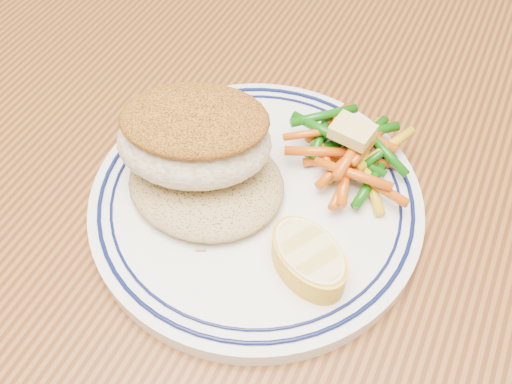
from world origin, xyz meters
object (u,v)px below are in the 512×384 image
object	(u,v)px
dining_table	(321,254)
lemon_wedge	(308,258)
plate	(256,201)
vegetable_pile	(351,151)
rice_pilaf	(206,180)
fish_fillet	(194,136)

from	to	relation	value
dining_table	lemon_wedge	bearing A→B (deg)	-82.03
dining_table	lemon_wedge	xyz separation A→B (m)	(0.01, -0.08, 0.13)
plate	vegetable_pile	xyz separation A→B (m)	(0.05, 0.06, 0.02)
rice_pilaf	vegetable_pile	size ratio (longest dim) A/B	1.11
vegetable_pile	dining_table	bearing A→B (deg)	-105.14
plate	fish_fillet	distance (m)	0.07
plate	fish_fillet	xyz separation A→B (m)	(-0.05, -0.00, 0.05)
rice_pilaf	fish_fillet	world-z (taller)	fish_fillet
fish_fillet	vegetable_pile	world-z (taller)	fish_fillet
plate	rice_pilaf	world-z (taller)	rice_pilaf
lemon_wedge	fish_fillet	bearing A→B (deg)	159.91
dining_table	plate	bearing A→B (deg)	-137.45
plate	fish_fillet	size ratio (longest dim) A/B	1.88
dining_table	plate	xyz separation A→B (m)	(-0.05, -0.04, 0.11)
dining_table	vegetable_pile	bearing A→B (deg)	74.86
dining_table	fish_fillet	bearing A→B (deg)	-154.61
rice_pilaf	vegetable_pile	world-z (taller)	vegetable_pile
lemon_wedge	dining_table	bearing A→B (deg)	97.97
rice_pilaf	lemon_wedge	size ratio (longest dim) A/B	1.51
rice_pilaf	fish_fillet	xyz separation A→B (m)	(-0.01, 0.01, 0.03)
dining_table	rice_pilaf	size ratio (longest dim) A/B	12.64
dining_table	lemon_wedge	world-z (taller)	lemon_wedge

